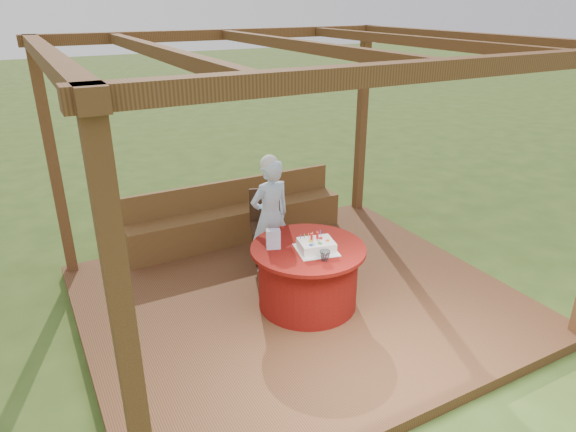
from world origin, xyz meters
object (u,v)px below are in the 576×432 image
(gift_bag, at_px, (273,239))
(chair, at_px, (268,221))
(drinking_glass, at_px, (325,256))
(table, at_px, (308,275))
(bench, at_px, (237,221))
(elderly_woman, at_px, (270,215))
(birthday_cake, at_px, (316,245))

(gift_bag, bearing_deg, chair, 86.86)
(chair, xyz_separation_m, drinking_glass, (-0.13, -1.53, 0.24))
(table, xyz_separation_m, gift_bag, (-0.33, 0.15, 0.44))
(table, bearing_deg, chair, 83.94)
(bench, xyz_separation_m, elderly_woman, (0.00, -1.03, 0.46))
(drinking_glass, bearing_deg, table, 88.97)
(table, bearing_deg, drinking_glass, -91.03)
(table, height_order, elderly_woman, elderly_woman)
(bench, distance_m, chair, 0.74)
(elderly_woman, xyz_separation_m, gift_bag, (-0.32, -0.71, 0.06))
(birthday_cake, bearing_deg, gift_bag, 144.53)
(bench, height_order, drinking_glass, bench)
(chair, bearing_deg, birthday_cake, -94.10)
(elderly_woman, relative_size, birthday_cake, 3.07)
(chair, height_order, birthday_cake, chair)
(birthday_cake, bearing_deg, chair, 85.90)
(chair, relative_size, drinking_glass, 8.17)
(chair, bearing_deg, table, -96.06)
(chair, height_order, elderly_woman, elderly_woman)
(chair, bearing_deg, gift_bag, -113.50)
(chair, height_order, gift_bag, gift_bag)
(elderly_woman, xyz_separation_m, drinking_glass, (0.00, -1.19, 0.01))
(table, distance_m, chair, 1.22)
(birthday_cake, height_order, gift_bag, gift_bag)
(birthday_cake, bearing_deg, elderly_woman, 92.62)
(bench, height_order, gift_bag, gift_bag)
(elderly_woman, distance_m, drinking_glass, 1.19)
(table, distance_m, birthday_cake, 0.41)
(gift_bag, bearing_deg, elderly_woman, 86.13)
(table, distance_m, drinking_glass, 0.51)
(table, xyz_separation_m, chair, (0.13, 1.20, 0.15))
(table, xyz_separation_m, elderly_woman, (-0.01, 0.86, 0.38))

